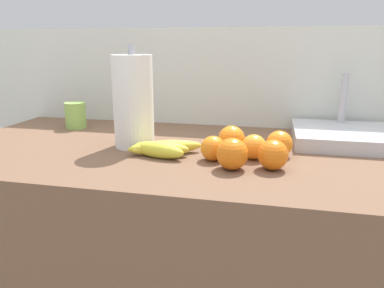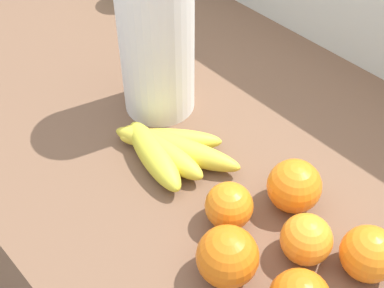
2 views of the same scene
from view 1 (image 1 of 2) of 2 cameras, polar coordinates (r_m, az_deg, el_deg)
name	(u,v)px [view 1 (image 1 of 2)]	position (r m, az deg, el deg)	size (l,w,h in m)	color
counter	(212,286)	(1.29, 3.17, -21.45)	(1.66, 0.70, 0.93)	brown
wall_back	(228,191)	(1.53, 5.66, -7.39)	(2.06, 0.06, 1.30)	silver
banana_bunch	(161,148)	(1.03, -4.93, -0.69)	(0.21, 0.15, 0.04)	yellow
orange_center	(254,147)	(1.00, 9.68, -0.46)	(0.07, 0.07, 0.07)	orange
orange_back_right	(273,155)	(0.93, 12.59, -1.68)	(0.08, 0.08, 0.08)	orange
orange_far_right	(232,154)	(0.91, 6.34, -1.56)	(0.08, 0.08, 0.08)	orange
orange_back_left	(213,148)	(0.98, 3.32, -0.68)	(0.07, 0.07, 0.07)	orange
orange_front	(279,144)	(1.04, 13.55, 0.04)	(0.07, 0.07, 0.07)	orange
orange_right	(231,139)	(1.06, 6.22, 0.78)	(0.08, 0.08, 0.08)	orange
paper_towel_roll	(133,102)	(1.11, -9.21, 6.59)	(0.12, 0.12, 0.31)	white
sink_basin	(345,135)	(1.26, 22.94, 1.27)	(0.32, 0.30, 0.21)	#B7BABF
mug	(76,115)	(1.43, -17.83, 4.32)	(0.08, 0.08, 0.10)	#8EBF56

